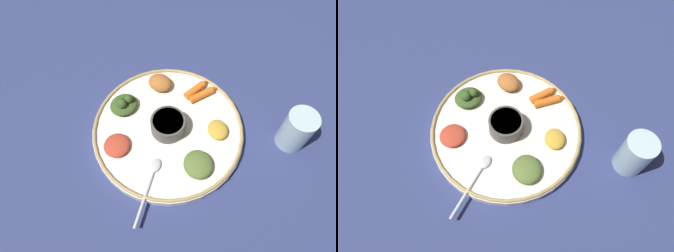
% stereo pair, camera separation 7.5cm
% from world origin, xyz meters
% --- Properties ---
extents(ground_plane, '(2.40, 2.40, 0.00)m').
position_xyz_m(ground_plane, '(0.00, 0.00, 0.00)').
color(ground_plane, navy).
extents(platter, '(0.37, 0.37, 0.02)m').
position_xyz_m(platter, '(0.00, 0.00, 0.01)').
color(platter, white).
rests_on(platter, ground_plane).
extents(platter_rim, '(0.36, 0.36, 0.01)m').
position_xyz_m(platter_rim, '(0.00, 0.00, 0.02)').
color(platter_rim, tan).
rests_on(platter_rim, platter).
extents(center_bowl, '(0.08, 0.08, 0.04)m').
position_xyz_m(center_bowl, '(0.00, 0.00, 0.04)').
color(center_bowl, '#4C4742').
rests_on(center_bowl, platter).
extents(spoon, '(0.06, 0.16, 0.01)m').
position_xyz_m(spoon, '(-0.04, -0.13, 0.03)').
color(spoon, silver).
rests_on(spoon, platter).
extents(greens_pile, '(0.09, 0.09, 0.04)m').
position_xyz_m(greens_pile, '(-0.11, 0.06, 0.04)').
color(greens_pile, '#385623').
rests_on(greens_pile, platter).
extents(carrot_near_spoon, '(0.08, 0.05, 0.02)m').
position_xyz_m(carrot_near_spoon, '(0.09, 0.09, 0.03)').
color(carrot_near_spoon, orange).
rests_on(carrot_near_spoon, platter).
extents(carrot_outer, '(0.07, 0.06, 0.02)m').
position_xyz_m(carrot_outer, '(0.08, 0.11, 0.03)').
color(carrot_outer, orange).
rests_on(carrot_outer, platter).
extents(mound_lentil_yellow, '(0.06, 0.06, 0.02)m').
position_xyz_m(mound_lentil_yellow, '(0.12, -0.01, 0.03)').
color(mound_lentil_yellow, gold).
rests_on(mound_lentil_yellow, platter).
extents(mound_berbere_red, '(0.08, 0.08, 0.02)m').
position_xyz_m(mound_berbere_red, '(-0.12, -0.05, 0.03)').
color(mound_berbere_red, '#B73D28').
rests_on(mound_berbere_red, platter).
extents(mound_chickpea, '(0.08, 0.08, 0.03)m').
position_xyz_m(mound_chickpea, '(-0.02, 0.13, 0.04)').
color(mound_chickpea, '#B2662D').
rests_on(mound_chickpea, platter).
extents(mound_collards, '(0.08, 0.08, 0.03)m').
position_xyz_m(mound_collards, '(0.07, -0.10, 0.03)').
color(mound_collards, '#567033').
rests_on(mound_collards, platter).
extents(drinking_glass, '(0.07, 0.07, 0.11)m').
position_xyz_m(drinking_glass, '(0.30, -0.03, 0.05)').
color(drinking_glass, silver).
rests_on(drinking_glass, ground_plane).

